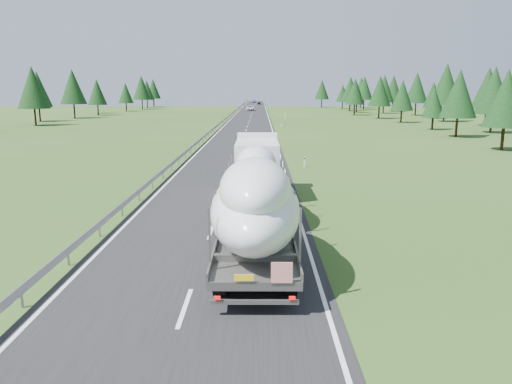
{
  "coord_description": "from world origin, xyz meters",
  "views": [
    {
      "loc": [
        2.43,
        -15.07,
        6.96
      ],
      "look_at": [
        2.25,
        8.04,
        2.2
      ],
      "focal_mm": 35.0,
      "sensor_mm": 36.0,
      "label": 1
    }
  ],
  "objects_px": {
    "distant_van": "(250,108)",
    "distant_car_blue": "(254,101)",
    "highway_sign": "(285,117)",
    "boat_truck": "(256,185)",
    "distant_car_dark": "(259,103)"
  },
  "relations": [
    {
      "from": "distant_van",
      "to": "distant_car_blue",
      "type": "relative_size",
      "value": 1.45
    },
    {
      "from": "highway_sign",
      "to": "distant_car_blue",
      "type": "bearing_deg",
      "value": 92.58
    },
    {
      "from": "highway_sign",
      "to": "boat_truck",
      "type": "bearing_deg",
      "value": -93.96
    },
    {
      "from": "distant_car_dark",
      "to": "distant_car_blue",
      "type": "relative_size",
      "value": 0.9
    },
    {
      "from": "boat_truck",
      "to": "distant_car_blue",
      "type": "distance_m",
      "value": 248.79
    },
    {
      "from": "highway_sign",
      "to": "distant_car_dark",
      "type": "relative_size",
      "value": 0.67
    },
    {
      "from": "highway_sign",
      "to": "distant_van",
      "type": "distance_m",
      "value": 74.75
    },
    {
      "from": "distant_car_dark",
      "to": "distant_car_blue",
      "type": "xyz_separation_m",
      "value": [
        -2.76,
        30.65,
        0.05
      ]
    },
    {
      "from": "distant_van",
      "to": "distant_car_blue",
      "type": "xyz_separation_m",
      "value": [
        0.08,
        102.98,
        -0.16
      ]
    },
    {
      "from": "distant_car_dark",
      "to": "distant_car_blue",
      "type": "height_order",
      "value": "distant_car_blue"
    },
    {
      "from": "distant_van",
      "to": "distant_car_blue",
      "type": "height_order",
      "value": "distant_van"
    },
    {
      "from": "highway_sign",
      "to": "distant_car_dark",
      "type": "distance_m",
      "value": 146.73
    },
    {
      "from": "highway_sign",
      "to": "distant_car_dark",
      "type": "xyz_separation_m",
      "value": [
        -5.23,
        146.64,
        -1.15
      ]
    },
    {
      "from": "distant_van",
      "to": "distant_car_dark",
      "type": "bearing_deg",
      "value": 87.93
    },
    {
      "from": "boat_truck",
      "to": "distant_car_blue",
      "type": "height_order",
      "value": "boat_truck"
    }
  ]
}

